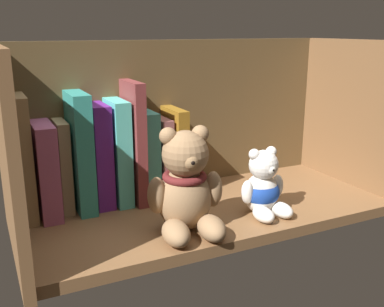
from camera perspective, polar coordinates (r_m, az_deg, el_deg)
The scene contains 16 objects.
shelf_board at distance 85.05cm, azimuth 2.25°, elevation -7.45°, with size 66.26×28.38×2.00cm, color brown.
shelf_back_panel at distance 93.33cm, azimuth -1.93°, elevation 4.38°, with size 68.66×1.20×32.23cm, color brown.
shelf_side_panel_left at distance 71.36cm, azimuth -22.44°, elevation -0.38°, with size 1.60×30.78×32.23cm, color brown.
shelf_side_panel_right at distance 100.57cm, azimuth 19.73°, elevation 4.29°, with size 1.60×30.78×32.23cm, color brown.
book_0 at distance 83.48cm, azimuth -20.60°, elevation -0.27°, with size 1.78×13.02×21.79cm, color #977B51.
book_1 at distance 84.44cm, azimuth -18.37°, elevation -1.65°, with size 3.40×14.78×16.79cm, color #9C4D73.
book_2 at distance 84.87cm, azimuth -16.24°, elevation -1.42°, with size 2.00×9.37×16.70cm, color tan.
book_3 at distance 84.70cm, azimuth -14.35°, elevation 0.44°, with size 3.10×13.88×21.68cm, color teal.
book_4 at distance 85.76cm, azimuth -11.92°, elevation -0.06°, with size 3.20×10.94×19.27cm, color #611E81.
book_5 at distance 86.55cm, azimuth -9.66°, elevation 0.40°, with size 2.91×11.96×19.82cm, color #54C8BB.
book_6 at distance 86.95cm, azimuth -7.86°, elevation 1.68°, with size 1.97×13.93×23.14cm, color brown.
book_7 at distance 88.58cm, azimuth -6.05°, elevation 0.03°, with size 2.72×10.98×17.25cm, color teal.
book_8 at distance 89.79cm, azimuth -4.25°, elevation -0.22°, with size 2.25×10.81×15.72cm, color #894D4D.
book_9 at distance 90.56cm, azimuth -2.64°, elevation 0.50°, with size 2.27×12.67×17.41cm, color #96651C.
teddy_bear_larger at distance 72.40cm, azimuth -0.76°, elevation -4.44°, with size 12.97×13.39×17.53cm.
teddy_bear_smaller at distance 81.14cm, azimuth 9.03°, elevation -4.40°, with size 8.94×9.34×12.24cm.
Camera 1 is at (-37.00, -68.91, 34.40)cm, focal length 41.84 mm.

